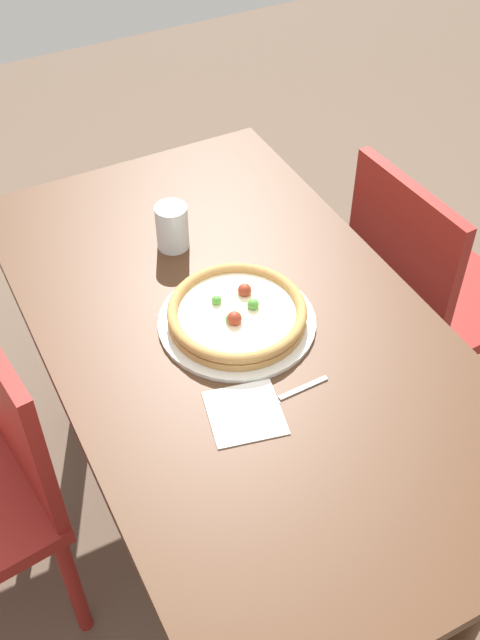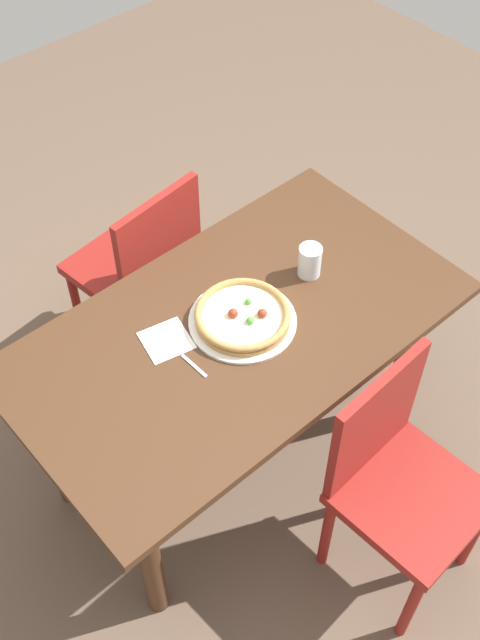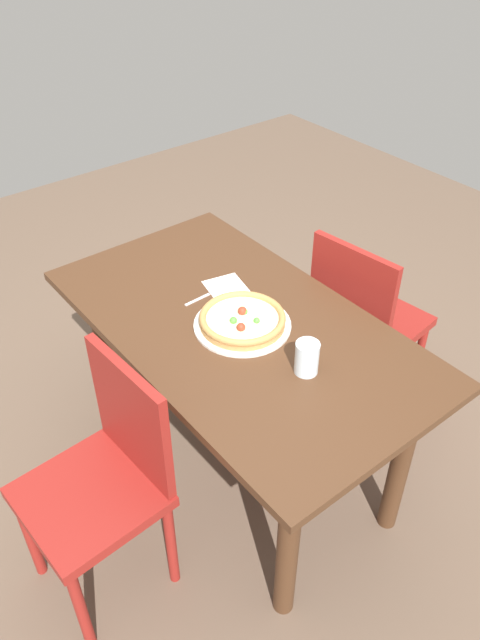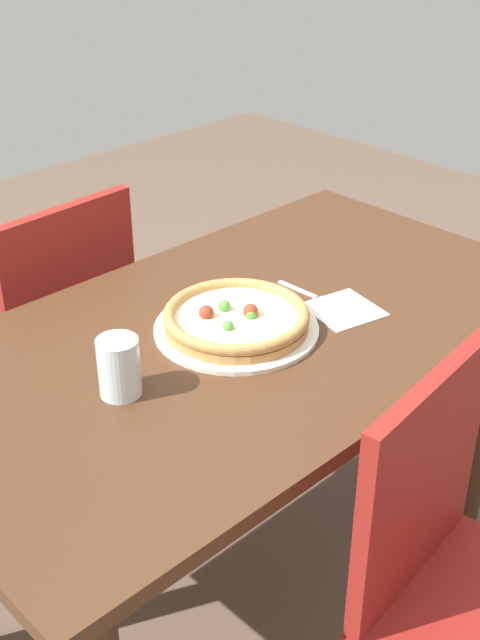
% 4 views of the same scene
% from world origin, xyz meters
% --- Properties ---
extents(ground_plane, '(6.00, 6.00, 0.00)m').
position_xyz_m(ground_plane, '(0.00, 0.00, 0.00)').
color(ground_plane, brown).
extents(dining_table, '(1.44, 0.80, 0.74)m').
position_xyz_m(dining_table, '(0.00, 0.00, 0.62)').
color(dining_table, '#472B19').
rests_on(dining_table, ground).
extents(chair_near, '(0.42, 0.42, 0.89)m').
position_xyz_m(chair_near, '(0.11, -0.61, 0.49)').
color(chair_near, maroon).
rests_on(chair_near, ground).
extents(plate, '(0.34, 0.34, 0.01)m').
position_xyz_m(plate, '(0.02, -0.00, 0.75)').
color(plate, silver).
rests_on(plate, dining_table).
extents(pizza, '(0.30, 0.30, 0.05)m').
position_xyz_m(pizza, '(0.02, -0.00, 0.77)').
color(pizza, '#B78447').
rests_on(pizza, plate).
extents(fork, '(0.02, 0.17, 0.00)m').
position_xyz_m(fork, '(-0.20, 0.01, 0.74)').
color(fork, silver).
rests_on(fork, dining_table).
extents(drinking_glass, '(0.08, 0.08, 0.11)m').
position_xyz_m(drinking_glass, '(0.33, 0.01, 0.80)').
color(drinking_glass, silver).
rests_on(drinking_glass, dining_table).
extents(napkin, '(0.17, 0.17, 0.00)m').
position_xyz_m(napkin, '(-0.20, 0.10, 0.74)').
color(napkin, white).
rests_on(napkin, dining_table).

